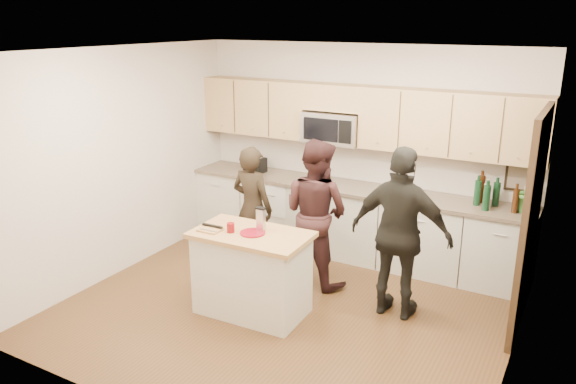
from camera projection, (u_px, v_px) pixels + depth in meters
The scene contains 21 objects.
floor at pixel (286, 309), 6.04m from camera, with size 4.50×4.50×0.00m, color #56361D.
room_shell at pixel (285, 152), 5.53m from camera, with size 4.52×4.02×2.71m.
back_cabinetry at pixel (349, 220), 7.31m from camera, with size 4.50×0.66×0.94m.
upper_cabinetry at pixel (360, 114), 7.01m from camera, with size 4.50×0.33×0.75m.
microwave at pixel (333, 128), 7.19m from camera, with size 0.76×0.41×0.40m.
doorway at pixel (532, 217), 5.41m from camera, with size 0.06×1.25×2.20m.
framed_picture at pixel (519, 175), 6.41m from camera, with size 0.30×0.03×0.38m.
dish_towel at pixel (279, 190), 7.50m from camera, with size 0.34×0.60×0.48m.
island at pixel (252, 272), 5.86m from camera, with size 1.22×0.74×0.90m.
red_plate at pixel (253, 233), 5.70m from camera, with size 0.26×0.26×0.02m, color maroon.
box_grater at pixel (261, 218), 5.73m from camera, with size 0.10×0.06×0.24m.
drink_glass at pixel (231, 228), 5.72m from camera, with size 0.08×0.08×0.10m, color maroon.
cutting_board at pixel (210, 230), 5.78m from camera, with size 0.23×0.19×0.02m, color tan.
tongs at pixel (212, 226), 5.83m from camera, with size 0.24×0.03×0.02m, color black.
knife at pixel (208, 231), 5.72m from camera, with size 0.21×0.02×0.01m, color silver.
toaster at pixel (255, 165), 7.79m from camera, with size 0.27×0.21×0.21m.
bottle_cluster at pixel (495, 193), 6.32m from camera, with size 0.60×0.35×0.38m.
orchid at pixel (529, 191), 6.14m from camera, with size 0.27×0.22×0.49m, color #417D32.
woman_left at pixel (252, 208), 6.88m from camera, with size 0.56×0.37×1.54m, color black.
woman_center at pixel (316, 213), 6.44m from camera, with size 0.84×0.65×1.72m, color black.
woman_right at pixel (401, 234), 5.68m from camera, with size 1.06×0.44×1.81m, color black.
Camera 1 is at (2.65, -4.70, 3.00)m, focal length 35.00 mm.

